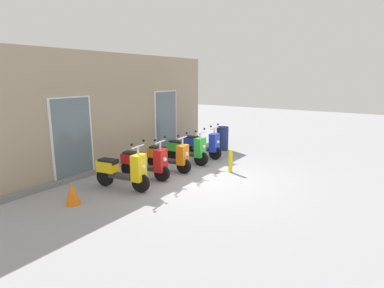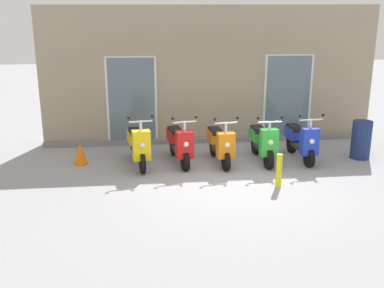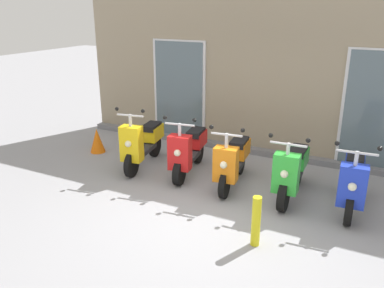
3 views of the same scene
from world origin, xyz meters
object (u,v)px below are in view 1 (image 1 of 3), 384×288
(scooter_green, at_px, (188,150))
(curb_bollard, at_px, (231,161))
(traffic_cone, at_px, (72,193))
(scooter_blue, at_px, (202,144))
(scooter_orange, at_px, (169,156))
(scooter_yellow, at_px, (123,170))
(trash_bin, at_px, (222,138))
(scooter_red, at_px, (145,162))

(scooter_green, distance_m, curb_bollard, 1.62)
(traffic_cone, bearing_deg, curb_bollard, -23.88)
(scooter_blue, xyz_separation_m, traffic_cone, (-5.16, 0.23, -0.22))
(scooter_orange, bearing_deg, scooter_yellow, 179.48)
(scooter_yellow, bearing_deg, trash_bin, -0.01)
(scooter_green, bearing_deg, traffic_cone, 176.86)
(scooter_yellow, relative_size, scooter_orange, 1.05)
(scooter_red, bearing_deg, trash_bin, -1.36)
(scooter_green, height_order, traffic_cone, scooter_green)
(traffic_cone, bearing_deg, scooter_green, -3.14)
(scooter_green, height_order, trash_bin, scooter_green)
(scooter_orange, xyz_separation_m, trash_bin, (3.42, 0.02, -0.02))
(scooter_red, distance_m, traffic_cone, 2.30)
(scooter_red, relative_size, traffic_cone, 2.99)
(traffic_cone, bearing_deg, scooter_yellow, -10.09)
(scooter_orange, relative_size, curb_bollard, 2.15)
(scooter_yellow, xyz_separation_m, scooter_green, (2.89, 0.01, -0.03))
(curb_bollard, xyz_separation_m, traffic_cone, (-4.16, 1.84, -0.09))
(scooter_yellow, bearing_deg, scooter_blue, 0.16)
(scooter_yellow, distance_m, scooter_red, 0.96)
(scooter_green, bearing_deg, scooter_orange, -178.73)
(scooter_green, height_order, scooter_blue, scooter_blue)
(scooter_blue, distance_m, trash_bin, 1.47)
(scooter_red, distance_m, curb_bollard, 2.54)
(curb_bollard, bearing_deg, scooter_blue, 58.36)
(scooter_yellow, relative_size, traffic_cone, 3.05)
(scooter_red, bearing_deg, scooter_blue, -1.82)
(scooter_yellow, distance_m, scooter_blue, 3.82)
(scooter_green, xyz_separation_m, trash_bin, (2.40, -0.01, -0.01))
(scooter_red, bearing_deg, traffic_cone, 176.60)
(scooter_blue, distance_m, traffic_cone, 5.17)
(scooter_orange, bearing_deg, scooter_blue, 0.82)
(scooter_orange, height_order, scooter_green, scooter_orange)
(scooter_red, bearing_deg, scooter_green, -2.84)
(scooter_orange, relative_size, trash_bin, 1.65)
(trash_bin, relative_size, traffic_cone, 1.75)
(scooter_orange, xyz_separation_m, curb_bollard, (0.95, -1.59, -0.12))
(scooter_red, relative_size, scooter_blue, 1.02)
(scooter_yellow, relative_size, scooter_red, 1.02)
(curb_bollard, distance_m, traffic_cone, 4.55)
(trash_bin, relative_size, curb_bollard, 1.30)
(scooter_yellow, height_order, scooter_red, scooter_yellow)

